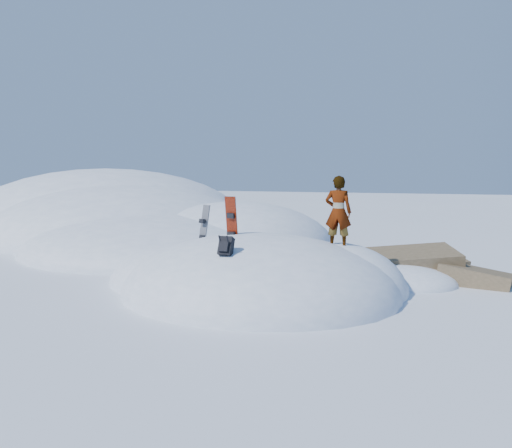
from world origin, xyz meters
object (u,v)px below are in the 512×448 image
(snowboard_red, at_px, (232,227))
(backpack, at_px, (226,246))
(person, at_px, (338,212))
(snowboard_dark, at_px, (203,231))

(snowboard_red, bearing_deg, backpack, -64.09)
(snowboard_red, relative_size, backpack, 3.23)
(snowboard_red, height_order, person, person)
(snowboard_red, distance_m, snowboard_dark, 0.90)
(backpack, bearing_deg, person, 47.85)
(snowboard_red, height_order, backpack, snowboard_red)
(snowboard_red, bearing_deg, snowboard_dark, 177.38)
(snowboard_red, distance_m, backpack, 1.70)
(snowboard_red, relative_size, person, 0.88)
(backpack, distance_m, person, 3.15)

